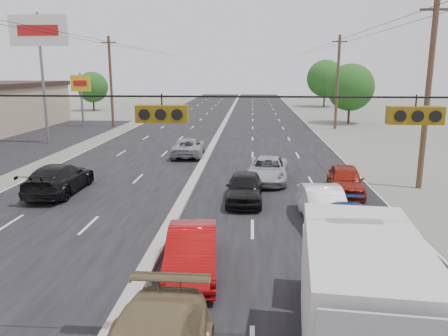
{
  "coord_description": "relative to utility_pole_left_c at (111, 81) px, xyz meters",
  "views": [
    {
      "loc": [
        3.32,
        -8.77,
        6.31
      ],
      "look_at": [
        2.14,
        9.52,
        2.2
      ],
      "focal_mm": 35.0,
      "sensor_mm": 36.0,
      "label": 1
    }
  ],
  "objects": [
    {
      "name": "road_surface",
      "position": [
        12.5,
        -10.0,
        -5.11
      ],
      "size": [
        20.0,
        160.0,
        0.02
      ],
      "primitive_type": "cube",
      "color": "black",
      "rests_on": "ground"
    },
    {
      "name": "center_median",
      "position": [
        12.5,
        -10.0,
        -5.01
      ],
      "size": [
        0.5,
        160.0,
        0.2
      ],
      "primitive_type": "cube",
      "color": "gray",
      "rests_on": "ground"
    },
    {
      "name": "parking_lot",
      "position": [
        -4.5,
        -15.0,
        -5.11
      ],
      "size": [
        10.0,
        42.0,
        0.02
      ],
      "primitive_type": "cube",
      "color": "black",
      "rests_on": "ground"
    },
    {
      "name": "utility_pole_left_c",
      "position": [
        0.0,
        0.0,
        0.0
      ],
      "size": [
        1.6,
        0.3,
        10.0
      ],
      "color": "#422D1E",
      "rests_on": "ground"
    },
    {
      "name": "utility_pole_right_b",
      "position": [
        25.0,
        -25.0,
        0.0
      ],
      "size": [
        1.6,
        0.3,
        10.0
      ],
      "color": "#422D1E",
      "rests_on": "ground"
    },
    {
      "name": "utility_pole_right_c",
      "position": [
        25.0,
        0.0,
        0.0
      ],
      "size": [
        1.6,
        0.3,
        10.0
      ],
      "color": "#422D1E",
      "rests_on": "ground"
    },
    {
      "name": "traffic_signals",
      "position": [
        13.9,
        -40.0,
        0.39
      ],
      "size": [
        25.0,
        0.3,
        0.54
      ],
      "color": "black",
      "rests_on": "ground"
    },
    {
      "name": "pole_sign_billboard",
      "position": [
        -2.0,
        -12.0,
        3.76
      ],
      "size": [
        5.0,
        0.25,
        11.0
      ],
      "color": "slate",
      "rests_on": "ground"
    },
    {
      "name": "pole_sign_far",
      "position": [
        -3.5,
        -0.0,
        -0.7
      ],
      "size": [
        2.2,
        0.25,
        6.0
      ],
      "color": "slate",
      "rests_on": "ground"
    },
    {
      "name": "tree_left_far",
      "position": [
        -9.5,
        20.0,
        -1.39
      ],
      "size": [
        4.8,
        4.8,
        6.12
      ],
      "color": "#382619",
      "rests_on": "ground"
    },
    {
      "name": "tree_right_mid",
      "position": [
        27.5,
        5.0,
        -0.77
      ],
      "size": [
        5.6,
        5.6,
        7.14
      ],
      "color": "#382619",
      "rests_on": "ground"
    },
    {
      "name": "tree_right_far",
      "position": [
        28.5,
        30.0,
        -0.15
      ],
      "size": [
        6.4,
        6.4,
        8.16
      ],
      "color": "#382619",
      "rests_on": "ground"
    },
    {
      "name": "box_truck",
      "position": [
        18.09,
        -40.13,
        -3.49
      ],
      "size": [
        2.73,
        6.38,
        3.15
      ],
      "rotation": [
        0.0,
        0.0,
        -0.09
      ],
      "color": "black",
      "rests_on": "ground"
    },
    {
      "name": "red_sedan",
      "position": [
        13.99,
        -36.03,
        -4.38
      ],
      "size": [
        1.9,
        4.52,
        1.45
      ],
      "primitive_type": "imported",
      "rotation": [
        0.0,
        0.0,
        0.08
      ],
      "color": "#970909",
      "rests_on": "ground"
    },
    {
      "name": "queue_car_a",
      "position": [
        15.5,
        -28.21,
        -4.38
      ],
      "size": [
        1.77,
        4.3,
        1.46
      ],
      "primitive_type": "imported",
      "rotation": [
        0.0,
        0.0,
        -0.01
      ],
      "color": "black",
      "rests_on": "ground"
    },
    {
      "name": "queue_car_b",
      "position": [
        18.86,
        -31.01,
        -4.36
      ],
      "size": [
        1.84,
        4.62,
        1.49
      ],
      "primitive_type": "imported",
      "rotation": [
        0.0,
        0.0,
        0.06
      ],
      "color": "silver",
      "rests_on": "ground"
    },
    {
      "name": "queue_car_c",
      "position": [
        16.77,
        -24.05,
        -4.42
      ],
      "size": [
        2.69,
        5.1,
        1.37
      ],
      "primitive_type": "imported",
      "rotation": [
        0.0,
        0.0,
        -0.09
      ],
      "color": "#9FA3A7",
      "rests_on": "ground"
    },
    {
      "name": "queue_car_d",
      "position": [
        19.5,
        -33.41,
        -4.43
      ],
      "size": [
        2.18,
        4.77,
        1.35
      ],
      "primitive_type": "imported",
      "rotation": [
        0.0,
        0.0,
        -0.06
      ],
      "color": "navy",
      "rests_on": "ground"
    },
    {
      "name": "queue_car_e",
      "position": [
        20.71,
        -26.46,
        -4.37
      ],
      "size": [
        2.17,
        4.47,
        1.47
      ],
      "primitive_type": "imported",
      "rotation": [
        0.0,
        0.0,
        -0.1
      ],
      "color": "maroon",
      "rests_on": "ground"
    },
    {
      "name": "oncoming_near",
      "position": [
        5.8,
        -27.27,
        -4.32
      ],
      "size": [
        2.25,
        5.42,
        1.57
      ],
      "primitive_type": "imported",
      "rotation": [
        0.0,
        0.0,
        3.15
      ],
      "color": "black",
      "rests_on": "ground"
    },
    {
      "name": "oncoming_far",
      "position": [
        11.1,
        -16.79,
        -4.43
      ],
      "size": [
        2.51,
        5.01,
        1.36
      ],
      "primitive_type": "imported",
      "rotation": [
        0.0,
        0.0,
        3.19
      ],
      "color": "gray",
      "rests_on": "ground"
    }
  ]
}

